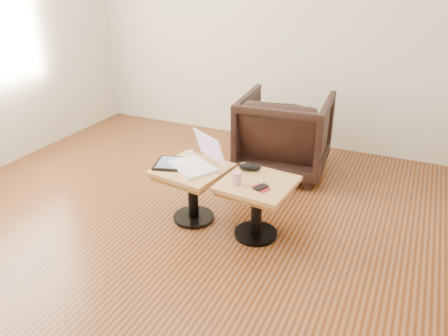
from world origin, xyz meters
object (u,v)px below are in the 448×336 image
at_px(side_table_left, 192,181).
at_px(laptop, 198,160).
at_px(side_table_right, 257,196).
at_px(armchair, 284,133).
at_px(striped_cup, 237,178).

bearing_deg(side_table_left, laptop, 69.06).
height_order(side_table_left, side_table_right, same).
bearing_deg(armchair, side_table_left, 68.34).
bearing_deg(side_table_right, side_table_left, -176.14).
height_order(side_table_right, striped_cup, striped_cup).
distance_m(laptop, striped_cup, 0.41).
distance_m(side_table_left, laptop, 0.17).
xyz_separation_m(laptop, armchair, (0.33, 1.14, -0.12)).
bearing_deg(laptop, side_table_left, -87.84).
relative_size(side_table_left, striped_cup, 6.39).
relative_size(side_table_left, laptop, 1.20).
bearing_deg(laptop, side_table_right, 25.18).
xyz_separation_m(side_table_left, armchair, (0.36, 1.18, 0.04)).
relative_size(laptop, armchair, 0.56).
xyz_separation_m(side_table_left, side_table_right, (0.53, -0.01, 0.00)).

